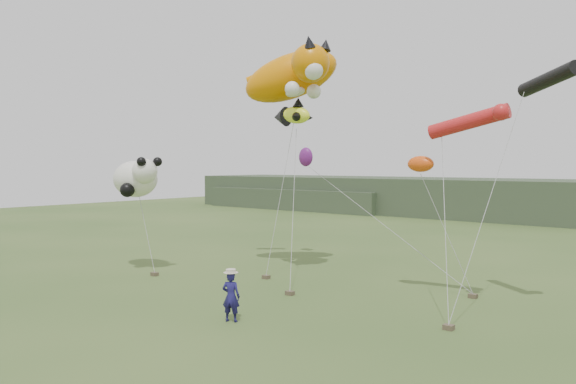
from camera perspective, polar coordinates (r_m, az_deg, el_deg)
The scene contains 9 objects.
ground at distance 20.12m, azimuth -5.37°, elevation -13.11°, with size 120.00×120.00×0.00m, color #385123.
headland at distance 60.84m, azimuth 23.52°, elevation -0.83°, with size 90.00×13.00×4.00m.
festival_attendant at distance 20.08m, azimuth -5.81°, elevation -10.54°, with size 0.64×0.42×1.77m, color #1A1654.
sandbag_anchors at distance 24.49m, azimuth 2.57°, elevation -10.01°, with size 15.39×5.79×0.17m.
cat_kite at distance 29.37m, azimuth 0.69°, elevation 11.86°, with size 6.69×5.02×3.79m.
fish_kite at distance 28.26m, azimuth 0.25°, elevation 7.82°, with size 2.59×1.74×1.34m.
tube_kites at distance 23.17m, azimuth 21.59°, elevation 8.56°, with size 5.89×3.01×2.69m.
panda_kite at distance 30.13m, azimuth -15.15°, elevation 1.37°, with size 3.35×2.17×2.08m.
misc_kites at distance 29.28m, azimuth 6.07°, elevation 3.30°, with size 10.88×5.42×1.35m.
Camera 1 is at (13.70, -13.67, 5.50)m, focal length 35.00 mm.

